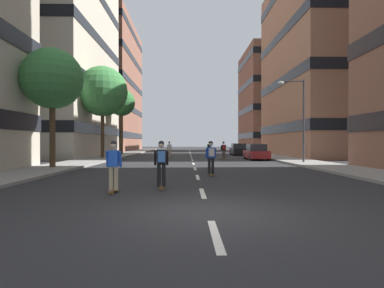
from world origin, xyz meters
The scene contains 20 objects.
ground_plane centered at (0.00, 26.96, 0.00)m, with size 161.73×161.73×0.00m, color #28282B.
sidewalk_left centered at (-9.05, 30.32, 0.07)m, with size 3.38×74.13×0.14m, color gray.
sidewalk_right centered at (9.05, 30.32, 0.07)m, with size 3.38×74.13×0.14m, color gray.
lane_markings centered at (0.00, 28.00, 0.00)m, with size 0.16×62.20×0.01m.
building_left_mid centered at (-18.94, 31.70, 15.77)m, with size 16.52×19.82×31.35m.
building_left_far centered at (-18.94, 55.81, 12.24)m, with size 16.52×23.00×24.31m.
building_right_mid centered at (18.94, 31.70, 11.25)m, with size 16.52×19.91×22.32m.
building_right_far centered at (18.94, 55.81, 9.71)m, with size 16.52×16.54×19.24m.
parked_car_near centered at (6.16, 23.54, 0.70)m, with size 1.82×4.40×1.52m.
parked_car_mid centered at (6.16, 34.56, 0.70)m, with size 1.82×4.40×1.52m.
street_tree_near centered at (-9.05, 35.19, 6.81)m, with size 3.50×3.50×8.48m.
street_tree_mid centered at (-9.05, 25.41, 6.82)m, with size 5.05×5.05×9.23m.
street_tree_far centered at (-9.05, 12.95, 5.71)m, with size 3.84×3.84×7.52m.
streetlamp_right centered at (8.35, 17.85, 4.14)m, with size 2.13×0.30×6.50m.
skater_0 centered at (2.31, 33.61, 1.02)m, with size 0.56×0.92×1.78m.
skater_1 centered at (-3.02, 3.13, 0.98)m, with size 0.53×0.90×1.78m.
skater_2 centered at (-1.46, 3.98, 1.02)m, with size 0.55×0.92×1.78m.
skater_3 centered at (-2.52, 29.44, 0.98)m, with size 0.56×0.92×1.78m.
skater_4 centered at (3.08, 24.08, 1.02)m, with size 0.56×0.92×1.78m.
skater_5 centered at (0.71, 8.73, 1.02)m, with size 0.55×0.92×1.78m.
Camera 1 is at (-0.53, -8.11, 1.74)m, focal length 30.90 mm.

